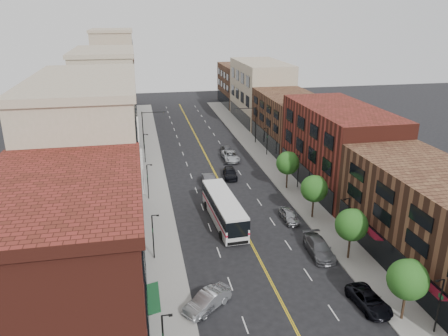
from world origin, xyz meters
TOP-DOWN VIEW (x-y plane):
  - ground at (0.00, 0.00)m, footprint 220.00×220.00m
  - sidewalk_left at (-10.00, 35.00)m, footprint 4.00×110.00m
  - sidewalk_right at (10.00, 35.00)m, footprint 4.00×110.00m
  - bldg_l_redbrick at (-17.00, -6.00)m, footprint 10.00×16.00m
  - bldg_l_tanoffice at (-17.00, 13.00)m, footprint 10.00×22.00m
  - bldg_l_white at (-17.00, 31.00)m, footprint 10.00×14.00m
  - bldg_l_far_a at (-17.00, 48.00)m, footprint 10.00×20.00m
  - bldg_l_far_b at (-17.00, 68.00)m, footprint 10.00×20.00m
  - bldg_l_far_c at (-17.00, 86.00)m, footprint 10.00×16.00m
  - bldg_r_near at (17.00, 0.00)m, footprint 10.00×26.00m
  - bldg_r_mid at (17.00, 24.00)m, footprint 10.00×22.00m
  - bldg_r_far_a at (17.00, 45.00)m, footprint 10.00×20.00m
  - bldg_r_far_b at (17.00, 66.00)m, footprint 10.00×22.00m
  - bldg_r_far_c at (17.00, 86.00)m, footprint 10.00×18.00m
  - tree_r_0 at (9.39, -5.93)m, footprint 3.40×3.40m
  - tree_r_1 at (9.39, 4.07)m, footprint 3.40×3.40m
  - tree_r_2 at (9.39, 14.07)m, footprint 3.40×3.40m
  - tree_r_3 at (9.39, 24.07)m, footprint 3.40×3.40m
  - lamp_l_1 at (-10.95, 8.00)m, footprint 0.81×0.55m
  - lamp_l_2 at (-10.95, 24.00)m, footprint 0.81×0.55m
  - lamp_l_3 at (-10.95, 40.00)m, footprint 0.81×0.55m
  - lamp_r_0 at (10.95, -8.00)m, footprint 0.81×0.55m
  - lamp_r_1 at (10.95, 8.00)m, footprint 0.81×0.55m
  - lamp_r_2 at (10.95, 24.00)m, footprint 0.81×0.55m
  - lamp_r_3 at (10.95, 40.00)m, footprint 0.81×0.55m
  - signal_mast_left at (-10.27, 48.00)m, footprint 4.49×0.18m
  - signal_mast_right at (10.27, 48.00)m, footprint 4.49×0.18m
  - city_bus at (-2.00, 15.16)m, footprint 3.60×13.01m
  - car_angle_a at (-6.63, -1.07)m, footprint 4.89×4.64m
  - car_angle_b at (-6.78, -1.24)m, footprint 4.86×4.27m
  - car_parked_near at (7.40, -3.84)m, footprint 2.75×5.19m
  - car_parked_mid at (6.58, 5.44)m, footprint 2.57×5.75m
  - car_parked_far at (6.14, 13.87)m, footprint 1.77×4.34m
  - car_lane_behind at (-1.80, 28.00)m, footprint 2.00×5.10m
  - car_lane_a at (2.00, 30.15)m, footprint 2.50×5.12m
  - car_lane_b at (3.87, 38.50)m, footprint 2.74×5.80m
  - car_lane_c at (3.98, 42.00)m, footprint 2.00×4.49m

SIDE VIEW (x-z plane):
  - ground at x=0.00m, z-range 0.00..0.00m
  - sidewalk_left at x=-10.00m, z-range 0.00..0.15m
  - sidewalk_right at x=10.00m, z-range 0.00..0.15m
  - car_parked_near at x=7.40m, z-range 0.00..1.39m
  - car_lane_a at x=2.00m, z-range 0.00..1.44m
  - car_parked_far at x=6.14m, z-range 0.00..1.48m
  - car_lane_c at x=3.98m, z-range 0.00..1.50m
  - car_angle_b at x=-6.78m, z-range 0.00..1.59m
  - car_lane_b at x=3.87m, z-range 0.00..1.60m
  - car_parked_mid at x=6.58m, z-range 0.00..1.64m
  - car_angle_a at x=-6.63m, z-range 0.00..1.64m
  - car_lane_behind at x=-1.80m, z-range 0.00..1.65m
  - city_bus at x=-2.00m, z-range 0.27..3.58m
  - lamp_l_1 at x=-10.95m, z-range 0.45..5.50m
  - lamp_l_2 at x=-10.95m, z-range 0.45..5.50m
  - lamp_l_3 at x=-10.95m, z-range 0.45..5.50m
  - lamp_r_0 at x=10.95m, z-range 0.45..5.50m
  - lamp_r_1 at x=10.95m, z-range 0.45..5.50m
  - lamp_r_2 at x=10.95m, z-range 0.45..5.50m
  - lamp_r_3 at x=10.95m, z-range 0.45..5.50m
  - bldg_l_white at x=-17.00m, z-range 0.00..8.00m
  - tree_r_0 at x=9.39m, z-range 1.33..6.92m
  - tree_r_1 at x=9.39m, z-range 1.33..6.92m
  - tree_r_2 at x=9.39m, z-range 1.33..6.92m
  - tree_r_3 at x=9.39m, z-range 1.33..6.92m
  - signal_mast_left at x=-10.27m, z-range 1.05..8.25m
  - signal_mast_right at x=10.27m, z-range 1.05..8.25m
  - bldg_r_near at x=17.00m, z-range 0.00..10.00m
  - bldg_r_far_a at x=17.00m, z-range 0.00..10.00m
  - bldg_r_far_c at x=17.00m, z-range 0.00..11.00m
  - bldg_r_mid at x=17.00m, z-range 0.00..12.00m
  - bldg_l_redbrick at x=-17.00m, z-range 0.00..14.00m
  - bldg_r_far_b at x=17.00m, z-range 0.00..14.00m
  - bldg_l_far_b at x=-17.00m, z-range 0.00..15.00m
  - bldg_l_tanoffice at x=-17.00m, z-range 0.00..18.00m
  - bldg_l_far_a at x=-17.00m, z-range 0.00..18.00m
  - bldg_l_far_c at x=-17.00m, z-range 0.00..20.00m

